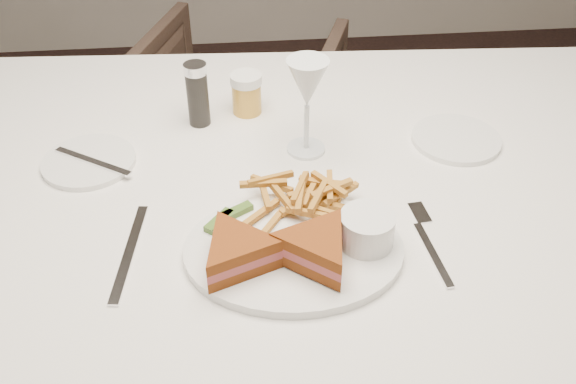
{
  "coord_description": "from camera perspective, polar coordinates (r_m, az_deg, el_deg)",
  "views": [
    {
      "loc": [
        0.19,
        -0.48,
        1.4
      ],
      "look_at": [
        0.26,
        0.28,
        0.8
      ],
      "focal_mm": 40.0,
      "sensor_mm": 36.0,
      "label": 1
    }
  ],
  "objects": [
    {
      "name": "chair_far",
      "position": [
        2.1,
        -4.49,
        6.97
      ],
      "size": [
        0.76,
        0.73,
        0.62
      ],
      "primitive_type": "imported",
      "rotation": [
        0.0,
        0.0,
        2.8
      ],
      "color": "#4B382E",
      "rests_on": "ground"
    },
    {
      "name": "table_setting",
      "position": [
        0.99,
        0.06,
        -0.11
      ],
      "size": [
        0.81,
        0.62,
        0.18
      ],
      "color": "white",
      "rests_on": "table"
    },
    {
      "name": "table",
      "position": [
        1.31,
        -0.22,
        -13.34
      ],
      "size": [
        1.62,
        1.13,
        0.75
      ],
      "primitive_type": "cube",
      "rotation": [
        0.0,
        0.0,
        -0.06
      ],
      "color": "white",
      "rests_on": "ground"
    }
  ]
}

